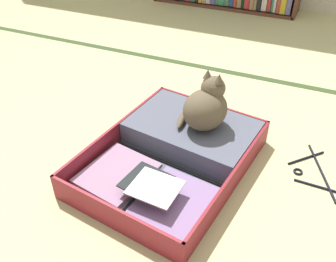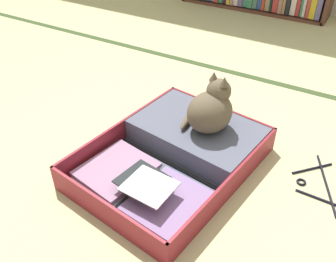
% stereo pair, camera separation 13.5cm
% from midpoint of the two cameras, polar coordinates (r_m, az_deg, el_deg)
% --- Properties ---
extents(ground_plane, '(10.00, 10.00, 0.00)m').
position_cam_midpoint_polar(ground_plane, '(1.62, -1.17, -7.08)').
color(ground_plane, '#C2BD85').
extents(tatami_border, '(4.80, 0.05, 0.00)m').
position_cam_midpoint_polar(tatami_border, '(2.41, 8.86, 8.63)').
color(tatami_border, '#364926').
rests_on(tatami_border, ground_plane).
extents(open_suitcase, '(0.71, 0.88, 0.12)m').
position_cam_midpoint_polar(open_suitcase, '(1.68, -0.51, -2.80)').
color(open_suitcase, maroon).
rests_on(open_suitcase, ground_plane).
extents(black_cat, '(0.25, 0.26, 0.26)m').
position_cam_midpoint_polar(black_cat, '(1.65, 3.60, 3.62)').
color(black_cat, brown).
rests_on(black_cat, open_suitcase).
extents(clothes_hanger, '(0.24, 0.34, 0.01)m').
position_cam_midpoint_polar(clothes_hanger, '(1.73, 19.26, -5.96)').
color(clothes_hanger, black).
rests_on(clothes_hanger, ground_plane).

